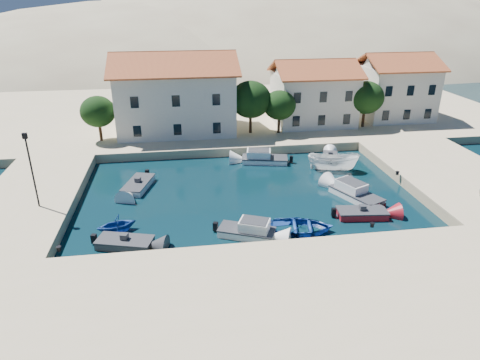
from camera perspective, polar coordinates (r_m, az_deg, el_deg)
name	(u,v)px	position (r m, az deg, el deg)	size (l,w,h in m)	color
ground	(269,253)	(30.94, 3.84, -9.65)	(400.00, 400.00, 0.00)	black
quay_south	(290,302)	(25.95, 6.71, -15.86)	(52.00, 12.00, 1.00)	#C9B88A
quay_east	(452,176)	(46.95, 26.39, 0.48)	(11.00, 20.00, 1.00)	#C9B88A
quay_west	(29,202)	(41.08, -26.35, -2.64)	(8.00, 20.00, 1.00)	#C9B88A
quay_north	(230,112)	(65.83, -1.34, 9.04)	(80.00, 36.00, 1.00)	#C9B88A
hills	(252,116)	(156.50, 1.65, 8.52)	(254.00, 176.00, 99.00)	tan
building_left	(175,91)	(54.40, -8.61, 11.59)	(14.70, 9.45, 9.70)	white
building_mid	(313,91)	(58.30, 9.77, 11.59)	(10.50, 8.40, 8.30)	white
building_right	(396,85)	(63.83, 20.04, 11.78)	(9.45, 8.40, 8.80)	white
trees	(263,102)	(53.16, 3.07, 10.33)	(37.30, 5.30, 6.45)	#382314
lamppost	(30,163)	(37.31, -26.16, 2.01)	(0.35, 0.25, 6.22)	black
bollards	(294,211)	(34.21, 7.15, -4.10)	(29.36, 9.56, 0.30)	black
motorboat_grey_sw	(125,243)	(32.52, -15.08, -8.10)	(4.37, 2.84, 1.25)	#35363B
cabin_cruiser_south	(247,231)	(32.60, 0.90, -6.75)	(4.61, 3.36, 1.60)	white
rowboat_south	(299,231)	(33.75, 7.88, -6.79)	(3.73, 5.22, 1.08)	#1B4399
motorboat_red_se	(362,213)	(36.80, 15.94, -4.31)	(4.21, 2.23, 1.25)	maroon
cabin_cruiser_east	(356,194)	(39.77, 15.25, -1.78)	(3.96, 5.41, 1.60)	white
boat_east	(333,170)	(45.86, 12.23, 1.31)	(1.98, 5.25, 2.03)	white
motorboat_white_ne	(330,158)	(48.33, 11.93, 2.87)	(2.63, 3.76, 1.25)	white
rowboat_west	(117,231)	(34.76, -16.04, -6.60)	(2.55, 2.95, 1.56)	#1B4399
motorboat_white_west	(138,185)	(41.73, -13.40, -0.64)	(3.11, 4.79, 1.25)	white
cabin_cruiser_north	(265,158)	(46.82, 3.32, 2.91)	(5.25, 3.04, 1.60)	white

